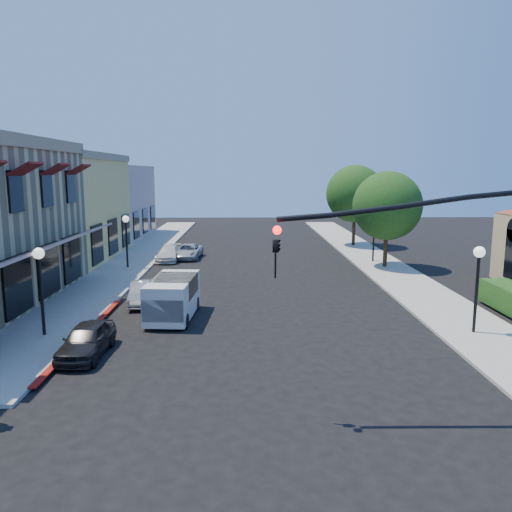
{
  "coord_description": "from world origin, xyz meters",
  "views": [
    {
      "loc": [
        -0.57,
        -10.93,
        6.43
      ],
      "look_at": [
        -0.11,
        11.67,
        2.6
      ],
      "focal_mm": 35.0,
      "sensor_mm": 36.0,
      "label": 1
    }
  ],
  "objects_px": {
    "parked_car_a": "(87,340)",
    "parked_car_b": "(143,293)",
    "signal_mast_arm": "(497,264)",
    "white_van": "(173,295)",
    "parked_car_c": "(169,254)",
    "street_tree_b": "(355,194)",
    "lamppost_right_near": "(478,268)",
    "lamppost_left_far": "(126,228)",
    "lamppost_right_far": "(374,225)",
    "lamppost_left_near": "(40,269)",
    "parked_car_d": "(188,251)",
    "street_tree_a": "(387,206)"
  },
  "relations": [
    {
      "from": "parked_car_a",
      "to": "parked_car_b",
      "type": "height_order",
      "value": "parked_car_a"
    },
    {
      "from": "signal_mast_arm",
      "to": "white_van",
      "type": "distance_m",
      "value": 13.57
    },
    {
      "from": "white_van",
      "to": "parked_car_b",
      "type": "distance_m",
      "value": 3.12
    },
    {
      "from": "parked_car_a",
      "to": "parked_car_c",
      "type": "height_order",
      "value": "parked_car_a"
    },
    {
      "from": "street_tree_b",
      "to": "lamppost_right_near",
      "type": "relative_size",
      "value": 1.97
    },
    {
      "from": "parked_car_a",
      "to": "lamppost_left_far",
      "type": "bearing_deg",
      "value": 99.84
    },
    {
      "from": "lamppost_right_far",
      "to": "lamppost_left_near",
      "type": "bearing_deg",
      "value": -136.74
    },
    {
      "from": "lamppost_right_near",
      "to": "parked_car_d",
      "type": "relative_size",
      "value": 0.93
    },
    {
      "from": "parked_car_c",
      "to": "street_tree_b",
      "type": "bearing_deg",
      "value": 26.91
    },
    {
      "from": "street_tree_b",
      "to": "parked_car_c",
      "type": "xyz_separation_m",
      "value": [
        -15.0,
        -7.0,
        -4.01
      ]
    },
    {
      "from": "lamppost_left_far",
      "to": "lamppost_right_far",
      "type": "relative_size",
      "value": 1.0
    },
    {
      "from": "signal_mast_arm",
      "to": "lamppost_left_far",
      "type": "distance_m",
      "value": 25.07
    },
    {
      "from": "street_tree_a",
      "to": "parked_car_d",
      "type": "height_order",
      "value": "street_tree_a"
    },
    {
      "from": "parked_car_c",
      "to": "lamppost_left_far",
      "type": "bearing_deg",
      "value": -125.58
    },
    {
      "from": "signal_mast_arm",
      "to": "parked_car_c",
      "type": "xyz_separation_m",
      "value": [
        -12.06,
        23.5,
        -3.55
      ]
    },
    {
      "from": "lamppost_right_far",
      "to": "parked_car_d",
      "type": "bearing_deg",
      "value": 171.24
    },
    {
      "from": "lamppost_left_near",
      "to": "lamppost_right_far",
      "type": "height_order",
      "value": "same"
    },
    {
      "from": "street_tree_a",
      "to": "parked_car_c",
      "type": "distance_m",
      "value": 15.73
    },
    {
      "from": "parked_car_b",
      "to": "parked_car_d",
      "type": "height_order",
      "value": "parked_car_b"
    },
    {
      "from": "street_tree_a",
      "to": "lamppost_left_near",
      "type": "xyz_separation_m",
      "value": [
        -17.3,
        -14.0,
        -1.46
      ]
    },
    {
      "from": "lamppost_right_near",
      "to": "lamppost_right_far",
      "type": "height_order",
      "value": "same"
    },
    {
      "from": "street_tree_b",
      "to": "white_van",
      "type": "height_order",
      "value": "street_tree_b"
    },
    {
      "from": "lamppost_right_near",
      "to": "white_van",
      "type": "xyz_separation_m",
      "value": [
        -12.32,
        2.52,
        -1.69
      ]
    },
    {
      "from": "lamppost_right_far",
      "to": "parked_car_a",
      "type": "bearing_deg",
      "value": -129.24
    },
    {
      "from": "lamppost_left_far",
      "to": "street_tree_a",
      "type": "bearing_deg",
      "value": 0.0
    },
    {
      "from": "parked_car_a",
      "to": "white_van",
      "type": "bearing_deg",
      "value": 63.85
    },
    {
      "from": "street_tree_a",
      "to": "signal_mast_arm",
      "type": "xyz_separation_m",
      "value": [
        -2.94,
        -20.5,
        -0.11
      ]
    },
    {
      "from": "signal_mast_arm",
      "to": "parked_car_d",
      "type": "distance_m",
      "value": 27.06
    },
    {
      "from": "parked_car_b",
      "to": "parked_car_d",
      "type": "xyz_separation_m",
      "value": [
        0.72,
        13.07,
        -0.02
      ]
    },
    {
      "from": "street_tree_b",
      "to": "lamppost_left_near",
      "type": "height_order",
      "value": "street_tree_b"
    },
    {
      "from": "lamppost_right_far",
      "to": "parked_car_d",
      "type": "relative_size",
      "value": 0.93
    },
    {
      "from": "lamppost_right_near",
      "to": "lamppost_left_far",
      "type": "bearing_deg",
      "value": 140.53
    },
    {
      "from": "street_tree_b",
      "to": "lamppost_right_far",
      "type": "bearing_deg",
      "value": -92.15
    },
    {
      "from": "signal_mast_arm",
      "to": "white_van",
      "type": "xyz_separation_m",
      "value": [
        -9.67,
        9.02,
        -3.04
      ]
    },
    {
      "from": "lamppost_left_near",
      "to": "lamppost_right_near",
      "type": "bearing_deg",
      "value": 0.0
    },
    {
      "from": "parked_car_a",
      "to": "parked_car_b",
      "type": "xyz_separation_m",
      "value": [
        0.56,
        7.0,
        -0.03
      ]
    },
    {
      "from": "signal_mast_arm",
      "to": "parked_car_a",
      "type": "bearing_deg",
      "value": 159.51
    },
    {
      "from": "street_tree_a",
      "to": "lamppost_left_far",
      "type": "distance_m",
      "value": 17.36
    },
    {
      "from": "lamppost_left_far",
      "to": "parked_car_a",
      "type": "height_order",
      "value": "lamppost_left_far"
    },
    {
      "from": "street_tree_b",
      "to": "parked_car_d",
      "type": "xyz_separation_m",
      "value": [
        -13.71,
        -5.93,
        -4.01
      ]
    },
    {
      "from": "parked_car_d",
      "to": "lamppost_right_far",
      "type": "bearing_deg",
      "value": -4.11
    },
    {
      "from": "parked_car_a",
      "to": "parked_car_c",
      "type": "relative_size",
      "value": 0.92
    },
    {
      "from": "signal_mast_arm",
      "to": "lamppost_left_near",
      "type": "relative_size",
      "value": 2.24
    },
    {
      "from": "signal_mast_arm",
      "to": "lamppost_left_near",
      "type": "distance_m",
      "value": 15.82
    },
    {
      "from": "lamppost_right_far",
      "to": "parked_car_d",
      "type": "xyz_separation_m",
      "value": [
        -13.41,
        2.07,
        -2.2
      ]
    },
    {
      "from": "lamppost_left_far",
      "to": "lamppost_right_far",
      "type": "height_order",
      "value": "same"
    },
    {
      "from": "lamppost_left_far",
      "to": "lamppost_right_near",
      "type": "relative_size",
      "value": 1.0
    },
    {
      "from": "signal_mast_arm",
      "to": "lamppost_right_near",
      "type": "distance_m",
      "value": 7.15
    },
    {
      "from": "street_tree_a",
      "to": "lamppost_left_far",
      "type": "relative_size",
      "value": 1.82
    },
    {
      "from": "signal_mast_arm",
      "to": "parked_car_c",
      "type": "bearing_deg",
      "value": 117.16
    }
  ]
}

